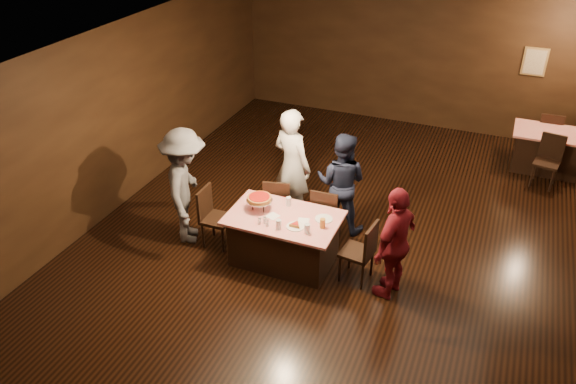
# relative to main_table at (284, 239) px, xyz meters

# --- Properties ---
(room) EXTENTS (10.00, 10.04, 3.02)m
(room) POSITION_rel_main_table_xyz_m (0.79, 0.78, 1.75)
(room) COLOR black
(room) RESTS_ON ground
(main_table) EXTENTS (1.60, 1.00, 0.77)m
(main_table) POSITION_rel_main_table_xyz_m (0.00, 0.00, 0.00)
(main_table) COLOR #BA0C0D
(main_table) RESTS_ON ground
(back_table) EXTENTS (1.30, 0.90, 0.77)m
(back_table) POSITION_rel_main_table_xyz_m (3.50, 4.56, 0.00)
(back_table) COLOR red
(back_table) RESTS_ON ground
(chair_far_left) EXTENTS (0.50, 0.50, 0.95)m
(chair_far_left) POSITION_rel_main_table_xyz_m (-0.40, 0.75, 0.09)
(chair_far_left) COLOR black
(chair_far_left) RESTS_ON ground
(chair_far_right) EXTENTS (0.43, 0.43, 0.95)m
(chair_far_right) POSITION_rel_main_table_xyz_m (0.40, 0.75, 0.09)
(chair_far_right) COLOR black
(chair_far_right) RESTS_ON ground
(chair_end_left) EXTENTS (0.43, 0.43, 0.95)m
(chair_end_left) POSITION_rel_main_table_xyz_m (-1.10, 0.00, 0.09)
(chair_end_left) COLOR black
(chair_end_left) RESTS_ON ground
(chair_end_right) EXTENTS (0.47, 0.47, 0.95)m
(chair_end_right) POSITION_rel_main_table_xyz_m (1.10, 0.00, 0.09)
(chair_end_right) COLOR black
(chair_end_right) RESTS_ON ground
(chair_back_near) EXTENTS (0.49, 0.49, 0.95)m
(chair_back_near) POSITION_rel_main_table_xyz_m (3.50, 3.86, 0.09)
(chair_back_near) COLOR black
(chair_back_near) RESTS_ON ground
(chair_back_far) EXTENTS (0.43, 0.43, 0.95)m
(chair_back_far) POSITION_rel_main_table_xyz_m (3.50, 5.16, 0.09)
(chair_back_far) COLOR black
(chair_back_far) RESTS_ON ground
(diner_white_jacket) EXTENTS (0.82, 0.68, 1.93)m
(diner_white_jacket) POSITION_rel_main_table_xyz_m (-0.33, 1.12, 0.58)
(diner_white_jacket) COLOR silver
(diner_white_jacket) RESTS_ON ground
(diner_navy_hoodie) EXTENTS (0.82, 0.65, 1.65)m
(diner_navy_hoodie) POSITION_rel_main_table_xyz_m (0.49, 1.15, 0.44)
(diner_navy_hoodie) COLOR #151B30
(diner_navy_hoodie) RESTS_ON ground
(diner_grey_knit) EXTENTS (1.12, 1.37, 1.85)m
(diner_grey_knit) POSITION_rel_main_table_xyz_m (-1.59, -0.02, 0.54)
(diner_grey_knit) COLOR #545459
(diner_grey_knit) RESTS_ON ground
(diner_red_shirt) EXTENTS (0.65, 1.04, 1.65)m
(diner_red_shirt) POSITION_rel_main_table_xyz_m (1.62, -0.10, 0.44)
(diner_red_shirt) COLOR maroon
(diner_red_shirt) RESTS_ON ground
(pizza_stand) EXTENTS (0.38, 0.38, 0.22)m
(pizza_stand) POSITION_rel_main_table_xyz_m (-0.40, 0.05, 0.57)
(pizza_stand) COLOR black
(pizza_stand) RESTS_ON main_table
(plate_with_slice) EXTENTS (0.25, 0.25, 0.06)m
(plate_with_slice) POSITION_rel_main_table_xyz_m (0.25, -0.18, 0.41)
(plate_with_slice) COLOR white
(plate_with_slice) RESTS_ON main_table
(plate_empty) EXTENTS (0.25, 0.25, 0.01)m
(plate_empty) POSITION_rel_main_table_xyz_m (0.55, 0.15, 0.39)
(plate_empty) COLOR white
(plate_empty) RESTS_ON main_table
(glass_front_left) EXTENTS (0.08, 0.08, 0.14)m
(glass_front_left) POSITION_rel_main_table_xyz_m (0.05, -0.30, 0.46)
(glass_front_left) COLOR silver
(glass_front_left) RESTS_ON main_table
(glass_front_right) EXTENTS (0.08, 0.08, 0.14)m
(glass_front_right) POSITION_rel_main_table_xyz_m (0.45, -0.25, 0.46)
(glass_front_right) COLOR silver
(glass_front_right) RESTS_ON main_table
(glass_amber) EXTENTS (0.08, 0.08, 0.14)m
(glass_amber) POSITION_rel_main_table_xyz_m (0.60, -0.05, 0.46)
(glass_amber) COLOR #BF7F26
(glass_amber) RESTS_ON main_table
(glass_back) EXTENTS (0.08, 0.08, 0.14)m
(glass_back) POSITION_rel_main_table_xyz_m (-0.05, 0.30, 0.46)
(glass_back) COLOR silver
(glass_back) RESTS_ON main_table
(condiments) EXTENTS (0.17, 0.10, 0.09)m
(condiments) POSITION_rel_main_table_xyz_m (-0.18, -0.28, 0.43)
(condiments) COLOR silver
(condiments) RESTS_ON main_table
(napkin_center) EXTENTS (0.19, 0.19, 0.01)m
(napkin_center) POSITION_rel_main_table_xyz_m (0.30, 0.00, 0.39)
(napkin_center) COLOR white
(napkin_center) RESTS_ON main_table
(napkin_left) EXTENTS (0.21, 0.21, 0.01)m
(napkin_left) POSITION_rel_main_table_xyz_m (-0.15, -0.05, 0.39)
(napkin_left) COLOR white
(napkin_left) RESTS_ON main_table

